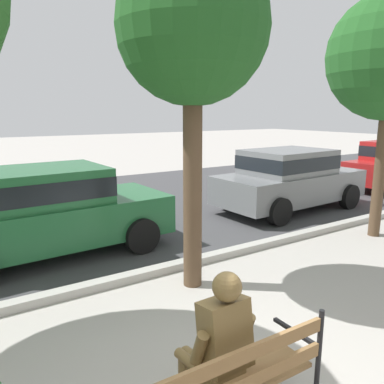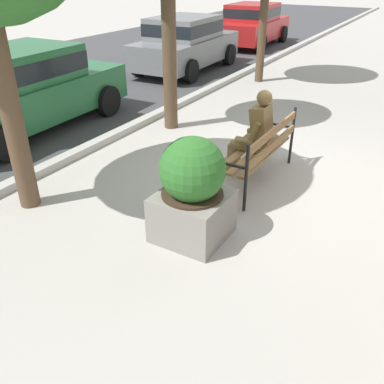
# 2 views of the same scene
# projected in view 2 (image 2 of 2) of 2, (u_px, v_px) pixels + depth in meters

# --- Properties ---
(ground_plane) EXTENTS (80.00, 80.00, 0.00)m
(ground_plane) POSITION_uv_depth(u_px,v_px,m) (255.00, 173.00, 6.53)
(ground_plane) COLOR #ADA8A0
(curb_stone) EXTENTS (60.00, 0.20, 0.12)m
(curb_stone) POSITION_uv_depth(u_px,v_px,m) (113.00, 136.00, 7.79)
(curb_stone) COLOR #B2AFA8
(curb_stone) RESTS_ON ground
(park_bench) EXTENTS (1.81, 0.56, 0.95)m
(park_bench) POSITION_uv_depth(u_px,v_px,m) (262.00, 149.00, 6.02)
(park_bench) COLOR olive
(park_bench) RESTS_ON ground
(bronze_statue_seated) EXTENTS (0.63, 0.77, 1.37)m
(bronze_statue_seated) POSITION_uv_depth(u_px,v_px,m) (252.00, 135.00, 6.13)
(bronze_statue_seated) COLOR brown
(bronze_statue_seated) RESTS_ON ground
(concrete_planter) EXTENTS (0.80, 0.80, 1.27)m
(concrete_planter) POSITION_uv_depth(u_px,v_px,m) (192.00, 191.00, 4.75)
(concrete_planter) COLOR gray
(concrete_planter) RESTS_ON ground
(parked_car_green) EXTENTS (4.17, 2.07, 1.56)m
(parked_car_green) POSITION_uv_depth(u_px,v_px,m) (24.00, 87.00, 7.90)
(parked_car_green) COLOR #236638
(parked_car_green) RESTS_ON ground
(parked_car_grey) EXTENTS (4.17, 2.07, 1.56)m
(parked_car_grey) POSITION_uv_depth(u_px,v_px,m) (185.00, 42.00, 12.40)
(parked_car_grey) COLOR slate
(parked_car_grey) RESTS_ON ground
(parked_car_red) EXTENTS (4.17, 2.07, 1.56)m
(parked_car_red) POSITION_uv_depth(u_px,v_px,m) (253.00, 23.00, 16.27)
(parked_car_red) COLOR #B21E1E
(parked_car_red) RESTS_ON ground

